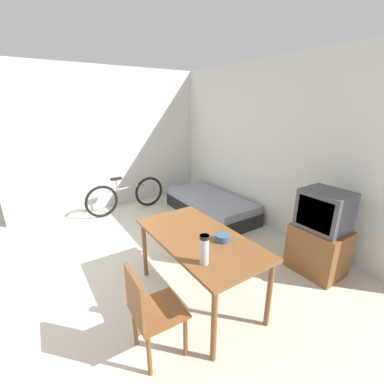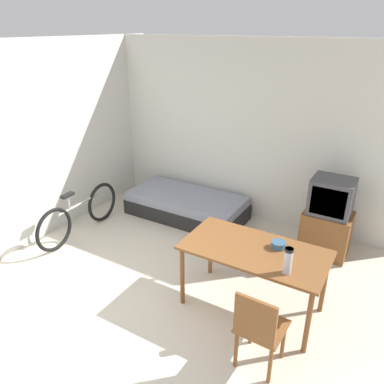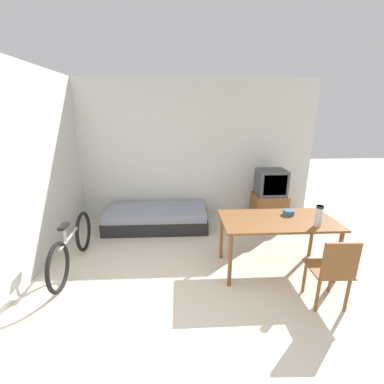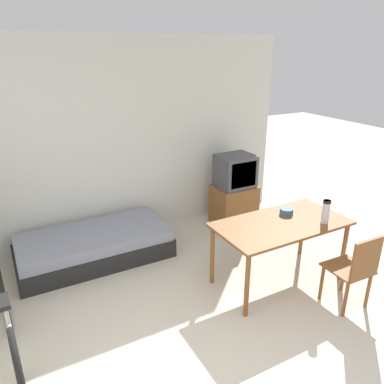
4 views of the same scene
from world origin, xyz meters
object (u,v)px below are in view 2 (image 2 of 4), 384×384
object	(u,v)px
dining_table	(254,255)
mate_bowl	(278,245)
bicycle	(80,214)
daybed	(187,205)
wooden_chair	(258,328)
tv	(328,219)
thermos_flask	(288,260)

from	to	relation	value
dining_table	mate_bowl	xyz separation A→B (m)	(0.20, 0.14, 0.11)
bicycle	daybed	bearing A→B (deg)	50.58
wooden_chair	bicycle	xyz separation A→B (m)	(-3.11, 0.93, -0.15)
tv	dining_table	world-z (taller)	tv
tv	dining_table	size ratio (longest dim) A/B	0.73
tv	mate_bowl	size ratio (longest dim) A/B	7.18
dining_table	thermos_flask	bearing A→B (deg)	-29.68
tv	mate_bowl	bearing A→B (deg)	-99.76
bicycle	wooden_chair	bearing A→B (deg)	-16.69
bicycle	mate_bowl	size ratio (longest dim) A/B	10.63
thermos_flask	wooden_chair	bearing A→B (deg)	-96.39
bicycle	tv	bearing A→B (deg)	22.36
daybed	dining_table	bearing A→B (deg)	-40.67
daybed	wooden_chair	distance (m)	3.04
bicycle	mate_bowl	distance (m)	3.00
daybed	tv	world-z (taller)	tv
mate_bowl	dining_table	bearing A→B (deg)	-143.75
dining_table	mate_bowl	bearing A→B (deg)	36.25
dining_table	thermos_flask	distance (m)	0.52
tv	dining_table	xyz separation A→B (m)	(-0.43, -1.52, 0.16)
dining_table	bicycle	xyz separation A→B (m)	(-2.77, 0.20, -0.35)
mate_bowl	daybed	bearing A→B (deg)	145.20
wooden_chair	mate_bowl	bearing A→B (deg)	99.67
daybed	bicycle	size ratio (longest dim) A/B	1.18
daybed	thermos_flask	bearing A→B (deg)	-38.80
dining_table	bicycle	bearing A→B (deg)	175.87
wooden_chair	tv	bearing A→B (deg)	87.81
tv	mate_bowl	world-z (taller)	tv
wooden_chair	thermos_flask	world-z (taller)	thermos_flask
bicycle	thermos_flask	distance (m)	3.25
thermos_flask	dining_table	bearing A→B (deg)	150.32
daybed	dining_table	size ratio (longest dim) A/B	1.27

